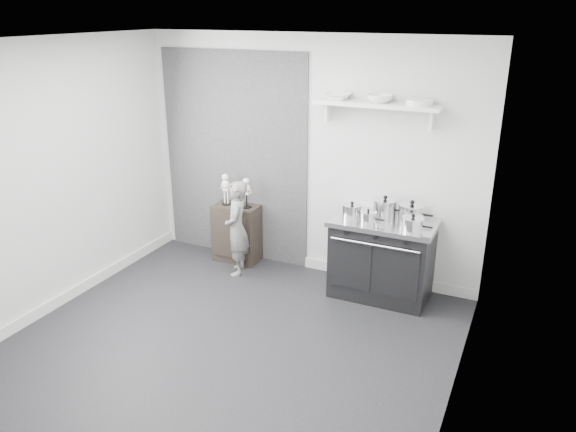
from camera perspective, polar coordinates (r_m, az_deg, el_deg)
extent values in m
plane|color=black|center=(5.43, -5.73, -12.52)|extent=(4.00, 4.00, 0.00)
cube|color=silver|center=(6.37, 2.03, 5.95)|extent=(4.00, 0.02, 2.70)
cube|color=silver|center=(3.54, -21.43, -7.85)|extent=(4.00, 0.02, 2.70)
cube|color=silver|center=(6.07, -22.79, 3.60)|extent=(0.02, 3.60, 2.70)
cube|color=silver|center=(4.22, 17.78, -2.78)|extent=(0.02, 3.60, 2.70)
cube|color=silver|center=(4.56, -6.97, 17.24)|extent=(4.00, 3.60, 0.02)
cube|color=black|center=(6.79, -5.47, 5.93)|extent=(1.90, 0.02, 2.50)
cube|color=silver|center=(6.51, 10.00, -6.19)|extent=(2.00, 0.03, 0.12)
cube|color=silver|center=(6.51, -21.12, -7.33)|extent=(0.03, 3.60, 0.12)
cube|color=white|center=(5.85, 8.98, 11.13)|extent=(1.30, 0.26, 0.04)
cube|color=white|center=(6.11, 4.07, 10.56)|extent=(0.03, 0.12, 0.20)
cube|color=white|center=(5.82, 14.38, 9.49)|extent=(0.03, 0.12, 0.20)
cube|color=black|center=(6.09, 9.51, -4.43)|extent=(1.02, 0.61, 0.82)
cube|color=silver|center=(5.93, 9.75, -0.62)|extent=(1.08, 0.65, 0.05)
cube|color=black|center=(5.88, 6.40, -5.01)|extent=(0.43, 0.02, 0.53)
cube|color=black|center=(5.76, 11.04, -5.82)|extent=(0.43, 0.02, 0.53)
cylinder|color=silver|center=(5.67, 8.76, -2.94)|extent=(0.92, 0.02, 0.02)
cylinder|color=black|center=(5.74, 5.92, -1.64)|extent=(0.04, 0.03, 0.04)
cylinder|color=black|center=(5.65, 8.85, -2.12)|extent=(0.04, 0.03, 0.04)
cylinder|color=black|center=(5.59, 11.86, -2.61)|extent=(0.04, 0.03, 0.04)
cube|color=black|center=(6.88, -5.22, -1.74)|extent=(0.55, 0.32, 0.71)
imported|color=slate|center=(6.47, -5.21, -1.25)|extent=(0.41, 0.48, 1.12)
cylinder|color=silver|center=(5.91, 6.51, 0.42)|extent=(0.20, 0.20, 0.13)
cylinder|color=silver|center=(5.88, 6.54, 1.09)|extent=(0.20, 0.20, 0.02)
sphere|color=black|center=(5.88, 6.55, 1.32)|extent=(0.04, 0.04, 0.04)
cylinder|color=black|center=(5.87, 7.79, 0.23)|extent=(0.10, 0.02, 0.02)
cylinder|color=silver|center=(5.99, 9.80, 0.75)|extent=(0.25, 0.25, 0.17)
cylinder|color=silver|center=(5.96, 9.85, 1.60)|extent=(0.26, 0.26, 0.02)
sphere|color=black|center=(5.95, 9.87, 1.87)|extent=(0.04, 0.04, 0.04)
cylinder|color=black|center=(5.96, 11.32, 0.52)|extent=(0.10, 0.02, 0.02)
cylinder|color=silver|center=(5.94, 12.43, 0.30)|extent=(0.26, 0.26, 0.16)
cylinder|color=silver|center=(5.91, 12.49, 1.08)|extent=(0.27, 0.27, 0.02)
sphere|color=black|center=(5.90, 12.51, 1.37)|extent=(0.05, 0.05, 0.05)
cylinder|color=black|center=(5.91, 14.05, 0.06)|extent=(0.10, 0.02, 0.02)
cylinder|color=silver|center=(5.67, 12.54, -0.87)|extent=(0.21, 0.21, 0.12)
cylinder|color=silver|center=(5.64, 12.60, -0.22)|extent=(0.22, 0.22, 0.01)
sphere|color=black|center=(5.63, 12.62, 0.03)|extent=(0.04, 0.04, 0.04)
cylinder|color=black|center=(5.64, 14.00, -1.10)|extent=(0.10, 0.02, 0.02)
cylinder|color=silver|center=(5.79, 8.12, -0.20)|extent=(0.16, 0.16, 0.11)
cylinder|color=silver|center=(5.77, 8.15, 0.37)|extent=(0.17, 0.17, 0.01)
sphere|color=black|center=(5.76, 8.16, 0.58)|extent=(0.03, 0.03, 0.03)
cylinder|color=black|center=(5.76, 9.28, -0.37)|extent=(0.10, 0.02, 0.02)
imported|color=white|center=(5.97, 5.06, 12.00)|extent=(0.28, 0.28, 0.07)
imported|color=white|center=(5.83, 9.29, 11.68)|extent=(0.26, 0.26, 0.08)
cylinder|color=white|center=(5.74, 13.22, 11.17)|extent=(0.26, 0.26, 0.06)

